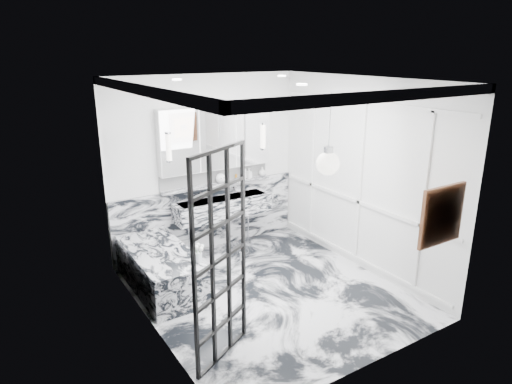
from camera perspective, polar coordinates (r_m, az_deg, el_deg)
floor at (r=6.33m, az=1.58°, el=-12.35°), size 3.60×3.60×0.00m
ceiling at (r=5.51m, az=1.82°, el=13.87°), size 3.60×3.60×0.00m
wall_back at (r=7.27m, az=-6.25°, el=3.45°), size 3.60×0.00×3.60m
wall_front at (r=4.48m, az=14.70°, el=-6.03°), size 3.60×0.00×3.60m
wall_left at (r=5.09m, az=-13.46°, el=-3.05°), size 0.00×3.60×3.60m
wall_right at (r=6.75m, az=13.05°, el=2.01°), size 0.00×3.60×3.60m
marble_clad_back at (r=7.50m, az=-5.95°, el=-3.09°), size 3.18×0.05×1.05m
marble_clad_left at (r=5.12m, az=-13.25°, el=-3.65°), size 0.02×3.56×2.68m
panel_molding at (r=6.76m, az=12.87°, el=1.18°), size 0.03×3.40×2.30m
soap_bottle_a at (r=7.53m, az=-1.54°, el=2.52°), size 0.10×0.11×0.23m
soap_bottle_b at (r=7.59m, az=-0.89°, el=2.39°), size 0.09×0.09×0.17m
soap_bottle_c at (r=7.73m, az=0.77°, el=2.59°), size 0.12×0.12×0.15m
face_pot at (r=7.34m, az=-4.48°, el=1.73°), size 0.16×0.16×0.16m
amber_bottle at (r=7.48m, az=-2.51°, el=1.87°), size 0.04×0.04×0.10m
flower_vase at (r=5.90m, az=-7.18°, el=-8.10°), size 0.09×0.09×0.12m
crittall_door at (r=4.64m, az=-4.44°, el=-8.40°), size 0.79×0.45×2.24m
artwork at (r=5.24m, az=22.23°, el=-2.71°), size 0.56×0.05×0.56m
pendant_light at (r=4.59m, az=8.98°, el=3.54°), size 0.23×0.23×0.23m
trough_sink at (r=7.31m, az=-4.18°, el=-1.89°), size 1.60×0.45×0.30m
ledge at (r=7.35m, az=-4.84°, el=0.98°), size 1.90×0.14×0.04m
subway_tile at (r=7.37m, az=-5.09°, el=2.10°), size 1.90×0.03×0.23m
mirror_cabinet at (r=7.18m, az=-5.01°, el=6.74°), size 1.90×0.16×1.00m
sconce_left at (r=6.77m, az=-10.82°, el=5.51°), size 0.07×0.07×0.40m
sconce_right at (r=7.51m, az=0.93°, el=6.96°), size 0.07×0.07×0.40m
bathtub at (r=6.44m, az=-11.82°, el=-9.40°), size 0.75×1.65×0.55m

